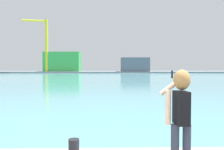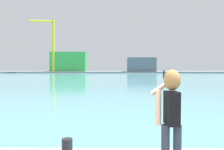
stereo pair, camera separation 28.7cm
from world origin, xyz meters
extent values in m
plane|color=#334751|center=(0.00, 50.00, 0.00)|extent=(220.00, 220.00, 0.00)
cube|color=#599EA8|center=(0.00, 52.00, 0.01)|extent=(140.00, 100.00, 0.02)
cube|color=gray|center=(0.00, 92.00, 0.27)|extent=(140.00, 20.00, 0.55)
cylinder|color=#2D3342|center=(0.46, 0.77, 0.88)|extent=(0.14, 0.14, 0.82)
cylinder|color=#2D3342|center=(0.66, 0.77, 0.88)|extent=(0.14, 0.14, 0.82)
cube|color=black|center=(0.56, 0.77, 1.57)|extent=(0.22, 0.35, 0.56)
sphere|color=#E0B293|center=(0.56, 0.77, 2.03)|extent=(0.22, 0.22, 0.22)
ellipsoid|color=olive|center=(0.56, 0.75, 2.04)|extent=(0.28, 0.26, 0.34)
cylinder|color=#E0B293|center=(0.34, 0.77, 1.58)|extent=(0.09, 0.09, 0.58)
cylinder|color=#E0B293|center=(0.49, 0.99, 1.95)|extent=(0.53, 0.11, 0.40)
cube|color=black|center=(0.49, 1.11, 2.12)|extent=(0.02, 0.07, 0.14)
cylinder|color=black|center=(-1.37, 1.63, 0.62)|extent=(0.22, 0.22, 0.32)
cube|color=green|center=(-18.00, 89.46, 4.25)|extent=(13.44, 9.12, 7.41)
cube|color=slate|center=(9.89, 86.70, 3.15)|extent=(10.36, 8.08, 5.20)
cylinder|color=yellow|center=(-23.19, 85.14, 10.27)|extent=(1.00, 1.00, 19.45)
cylinder|color=yellow|center=(-27.38, 84.27, 19.20)|extent=(8.51, 2.43, 0.70)
camera|label=1|loc=(-0.69, -3.13, 2.25)|focal=37.77mm
camera|label=2|loc=(-0.40, -3.13, 2.25)|focal=37.77mm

